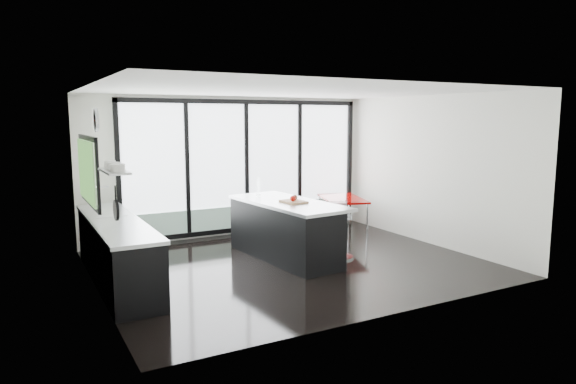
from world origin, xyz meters
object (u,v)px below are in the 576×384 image
island (284,230)px  red_table (342,215)px  bar_stool_near (340,237)px  bar_stool_far (323,229)px

island → red_table: island is taller
bar_stool_near → bar_stool_far: (0.20, 0.85, -0.06)m
bar_stool_near → red_table: bar_stool_near is taller
red_table → bar_stool_far: bearing=-140.0°
island → bar_stool_near: size_ratio=3.34×
bar_stool_near → island: bearing=165.3°
bar_stool_near → bar_stool_far: bar_stool_near is taller
bar_stool_far → island: bearing=-144.2°
red_table → island: bearing=-148.6°
red_table → bar_stool_near: bearing=-125.6°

